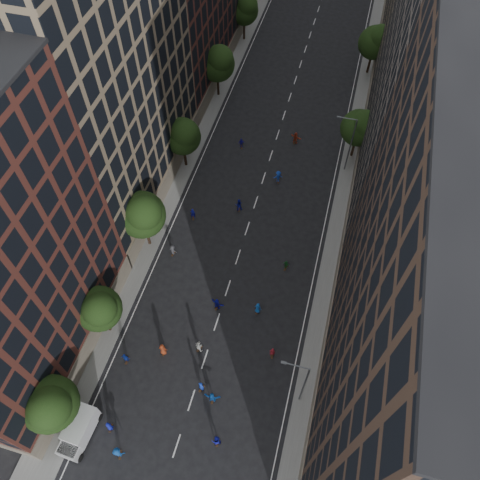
{
  "coord_description": "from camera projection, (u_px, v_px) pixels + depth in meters",
  "views": [
    {
      "loc": [
        8.37,
        -2.84,
        48.59
      ],
      "look_at": [
        -0.06,
        28.19,
        2.0
      ],
      "focal_mm": 35.0,
      "sensor_mm": 36.0,
      "label": 1
    }
  ],
  "objects": [
    {
      "name": "ground",
      "position": [
        263.0,
        181.0,
        64.71
      ],
      "size": [
        240.0,
        240.0,
        0.0
      ],
      "primitive_type": "plane",
      "color": "black",
      "rests_on": "ground"
    },
    {
      "name": "sidewalk_left",
      "position": [
        197.0,
        129.0,
        70.55
      ],
      "size": [
        4.0,
        105.0,
        0.15
      ],
      "primitive_type": "cube",
      "color": "slate",
      "rests_on": "ground"
    },
    {
      "name": "sidewalk_right",
      "position": [
        356.0,
        159.0,
        66.98
      ],
      "size": [
        4.0,
        105.0,
        0.15
      ],
      "primitive_type": "cube",
      "color": "slate",
      "rests_on": "ground"
    },
    {
      "name": "bldg_left_b",
      "position": [
        89.0,
        75.0,
        50.81
      ],
      "size": [
        14.0,
        26.0,
        34.0
      ],
      "primitive_type": "cube",
      "color": "#7E6B52",
      "rests_on": "ground"
    },
    {
      "name": "bldg_right_a",
      "position": [
        449.0,
        317.0,
        33.37
      ],
      "size": [
        14.0,
        30.0,
        36.0
      ],
      "primitive_type": "cube",
      "color": "#422E23",
      "rests_on": "ground"
    },
    {
      "name": "bldg_right_b",
      "position": [
        448.0,
        86.0,
        50.5
      ],
      "size": [
        14.0,
        28.0,
        33.0
      ],
      "primitive_type": "cube",
      "color": "#5E554D",
      "rests_on": "ground"
    },
    {
      "name": "tree_left_0",
      "position": [
        50.0,
        405.0,
        41.63
      ],
      "size": [
        5.2,
        5.2,
        8.83
      ],
      "color": "black",
      "rests_on": "ground"
    },
    {
      "name": "tree_left_1",
      "position": [
        99.0,
        309.0,
        47.46
      ],
      "size": [
        4.8,
        4.8,
        8.21
      ],
      "color": "black",
      "rests_on": "ground"
    },
    {
      "name": "tree_left_2",
      "position": [
        142.0,
        214.0,
        53.35
      ],
      "size": [
        5.6,
        5.6,
        9.45
      ],
      "color": "black",
      "rests_on": "ground"
    },
    {
      "name": "tree_left_3",
      "position": [
        183.0,
        135.0,
        61.49
      ],
      "size": [
        5.0,
        5.0,
        8.58
      ],
      "color": "black",
      "rests_on": "ground"
    },
    {
      "name": "tree_left_4",
      "position": [
        218.0,
        62.0,
        70.02
      ],
      "size": [
        5.4,
        5.4,
        9.08
      ],
      "color": "black",
      "rests_on": "ground"
    },
    {
      "name": "tree_left_5",
      "position": [
        245.0,
        9.0,
        79.15
      ],
      "size": [
        4.8,
        4.8,
        8.33
      ],
      "color": "black",
      "rests_on": "ground"
    },
    {
      "name": "tree_right_a",
      "position": [
        361.0,
        127.0,
        62.69
      ],
      "size": [
        5.0,
        5.0,
        8.39
      ],
      "color": "black",
      "rests_on": "ground"
    },
    {
      "name": "tree_right_b",
      "position": [
        376.0,
        41.0,
        73.38
      ],
      "size": [
        5.2,
        5.2,
        8.83
      ],
      "color": "black",
      "rests_on": "ground"
    },
    {
      "name": "streetlamp_near",
      "position": [
        302.0,
        383.0,
        43.57
      ],
      "size": [
        2.64,
        0.22,
        9.06
      ],
      "color": "#595B60",
      "rests_on": "ground"
    },
    {
      "name": "streetlamp_far",
      "position": [
        350.0,
        142.0,
        61.66
      ],
      "size": [
        2.64,
        0.22,
        9.06
      ],
      "color": "#595B60",
      "rests_on": "ground"
    },
    {
      "name": "cargo_van",
      "position": [
        79.0,
        431.0,
        44.77
      ],
      "size": [
        2.5,
        4.91,
        2.55
      ],
      "rotation": [
        0.0,
        0.0,
        -0.05
      ],
      "color": "silver",
      "rests_on": "ground"
    },
    {
      "name": "skater_0",
      "position": [
        109.0,
        426.0,
        45.54
      ],
      "size": [
        0.81,
        0.58,
        1.55
      ],
      "primitive_type": "imported",
      "rotation": [
        0.0,
        0.0,
        3.27
      ],
      "color": "#141DA6",
      "rests_on": "ground"
    },
    {
      "name": "skater_1",
      "position": [
        201.0,
        386.0,
        47.63
      ],
      "size": [
        0.78,
        0.66,
        1.81
      ],
      "primitive_type": "imported",
      "rotation": [
        0.0,
        0.0,
        2.72
      ],
      "color": "#1737BC",
      "rests_on": "ground"
    },
    {
      "name": "skater_2",
      "position": [
        216.0,
        440.0,
        44.68
      ],
      "size": [
        1.08,
        0.98,
        1.82
      ],
      "primitive_type": "imported",
      "rotation": [
        0.0,
        0.0,
        3.55
      ],
      "color": "#1316A1",
      "rests_on": "ground"
    },
    {
      "name": "skater_3",
      "position": [
        118.0,
        453.0,
        44.02
      ],
      "size": [
        1.37,
        0.99,
        1.9
      ],
      "primitive_type": "imported",
      "rotation": [
        0.0,
        0.0,
        3.4
      ],
      "color": "#124394",
      "rests_on": "ground"
    },
    {
      "name": "skater_4",
      "position": [
        126.0,
        358.0,
        49.41
      ],
      "size": [
        0.99,
        0.45,
        1.65
      ],
      "primitive_type": "imported",
      "rotation": [
        0.0,
        0.0,
        3.19
      ],
      "color": "navy",
      "rests_on": "ground"
    },
    {
      "name": "skater_5",
      "position": [
        212.0,
        398.0,
        46.99
      ],
      "size": [
        1.71,
        0.68,
        1.8
      ],
      "primitive_type": "imported",
      "rotation": [
        0.0,
        0.0,
        3.23
      ],
      "color": "#1552B1",
      "rests_on": "ground"
    },
    {
      "name": "skater_6",
      "position": [
        163.0,
        349.0,
        49.82
      ],
      "size": [
        0.96,
        0.66,
        1.89
      ],
      "primitive_type": "imported",
      "rotation": [
        0.0,
        0.0,
        3.21
      ],
      "color": "maroon",
      "rests_on": "ground"
    },
    {
      "name": "skater_7",
      "position": [
        272.0,
        352.0,
        49.75
      ],
      "size": [
        0.68,
        0.52,
        1.68
      ],
      "primitive_type": "imported",
      "rotation": [
        0.0,
        0.0,
        3.36
      ],
      "color": "maroon",
      "rests_on": "ground"
    },
    {
      "name": "skater_8",
      "position": [
        199.0,
        346.0,
        50.11
      ],
      "size": [
        1.06,
        0.96,
        1.78
      ],
      "primitive_type": "imported",
      "rotation": [
        0.0,
        0.0,
        2.74
      ],
      "color": "#B7B7B3",
      "rests_on": "ground"
    },
    {
      "name": "skater_9",
      "position": [
        173.0,
        250.0,
        57.19
      ],
      "size": [
        1.14,
        0.82,
        1.6
      ],
      "primitive_type": "imported",
      "rotation": [
        0.0,
        0.0,
        2.91
      ],
      "color": "#3D3C41",
      "rests_on": "ground"
    },
    {
      "name": "skater_10",
      "position": [
        286.0,
        265.0,
        56.05
      ],
      "size": [
        0.94,
        0.55,
        1.5
      ],
      "primitive_type": "imported",
      "rotation": [
        0.0,
        0.0,
        2.92
      ],
      "color": "#216E2C",
      "rests_on": "ground"
    },
    {
      "name": "skater_11",
      "position": [
        217.0,
        304.0,
        52.96
      ],
      "size": [
        1.7,
        0.96,
        1.75
      ],
      "primitive_type": "imported",
      "rotation": [
        0.0,
        0.0,
        2.85
      ],
      "color": "#1417A5",
      "rests_on": "ground"
    },
    {
      "name": "skater_12",
      "position": [
        258.0,
        308.0,
        52.7
      ],
      "size": [
        0.9,
        0.66,
        1.69
      ],
      "primitive_type": "imported",
      "rotation": [
        0.0,
        0.0,
        2.98
      ],
      "color": "#13499F",
      "rests_on": "ground"
    },
    {
      "name": "skater_13",
      "position": [
        193.0,
        214.0,
        60.31
      ],
      "size": [
        0.72,
        0.56,
        1.76
      ],
      "primitive_type": "imported",
      "rotation": [
        0.0,
        0.0,
        3.38
      ],
      "color": "#121492",
      "rests_on": "ground"
    },
    {
      "name": "skater_14",
      "position": [
        239.0,
        205.0,
        61.05
      ],
      "size": [
        1.1,
        0.98,
        1.89
      ],
      "primitive_type": "imported",
      "rotation": [
        0.0,
        0.0,
        3.48
      ],
      "color": "#121792",
      "rests_on": "ground"
    },
    {
      "name": "skater_15",
      "position": [
        278.0,
        177.0,
        63.86
      ],
      "size": [
        1.39,
        1.12,
        1.87
      ],
      "primitive_type": "imported",
      "rotation": [
        0.0,
        0.0,
        3.56
      ],
      "color": "#163CB8",
      "rests_on": "ground"
    },
    {
      "name": "skater_16",
      "position": [
        241.0,
        143.0,
        67.77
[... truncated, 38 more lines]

